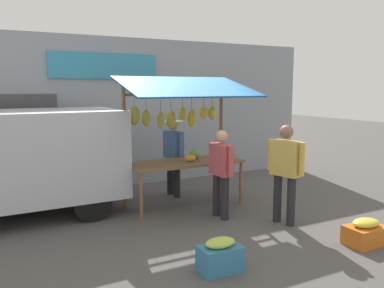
{
  "coord_description": "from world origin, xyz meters",
  "views": [
    {
      "loc": [
        3.37,
        6.7,
        2.28
      ],
      "look_at": [
        0.0,
        0.3,
        1.25
      ],
      "focal_mm": 37.18,
      "sensor_mm": 36.0,
      "label": 1
    }
  ],
  "objects_px": {
    "vendor_with_sunhat": "(173,151)",
    "market_stall": "(183,126)",
    "shopper_with_ponytail": "(285,167)",
    "produce_crate_near": "(220,256)",
    "shopper_with_shopping_bag": "(221,168)",
    "produce_crate_side": "(365,233)"
  },
  "relations": [
    {
      "from": "produce_crate_side",
      "to": "vendor_with_sunhat",
      "type": "bearing_deg",
      "value": -69.97
    },
    {
      "from": "shopper_with_shopping_bag",
      "to": "produce_crate_side",
      "type": "xyz_separation_m",
      "value": [
        -1.23,
        2.03,
        -0.71
      ]
    },
    {
      "from": "shopper_with_ponytail",
      "to": "produce_crate_near",
      "type": "height_order",
      "value": "shopper_with_ponytail"
    },
    {
      "from": "vendor_with_sunhat",
      "to": "shopper_with_ponytail",
      "type": "height_order",
      "value": "shopper_with_ponytail"
    },
    {
      "from": "vendor_with_sunhat",
      "to": "produce_crate_side",
      "type": "height_order",
      "value": "vendor_with_sunhat"
    },
    {
      "from": "vendor_with_sunhat",
      "to": "shopper_with_ponytail",
      "type": "relative_size",
      "value": 0.97
    },
    {
      "from": "market_stall",
      "to": "vendor_with_sunhat",
      "type": "distance_m",
      "value": 0.91
    },
    {
      "from": "market_stall",
      "to": "produce_crate_near",
      "type": "height_order",
      "value": "market_stall"
    },
    {
      "from": "vendor_with_sunhat",
      "to": "shopper_with_ponytail",
      "type": "bearing_deg",
      "value": 14.28
    },
    {
      "from": "shopper_with_shopping_bag",
      "to": "shopper_with_ponytail",
      "type": "relative_size",
      "value": 0.93
    },
    {
      "from": "vendor_with_sunhat",
      "to": "shopper_with_ponytail",
      "type": "distance_m",
      "value": 2.61
    },
    {
      "from": "shopper_with_shopping_bag",
      "to": "produce_crate_side",
      "type": "height_order",
      "value": "shopper_with_shopping_bag"
    },
    {
      "from": "produce_crate_near",
      "to": "vendor_with_sunhat",
      "type": "bearing_deg",
      "value": -105.89
    },
    {
      "from": "market_stall",
      "to": "produce_crate_near",
      "type": "relative_size",
      "value": 4.67
    },
    {
      "from": "vendor_with_sunhat",
      "to": "market_stall",
      "type": "bearing_deg",
      "value": -15.47
    },
    {
      "from": "produce_crate_near",
      "to": "produce_crate_side",
      "type": "distance_m",
      "value": 2.35
    },
    {
      "from": "shopper_with_ponytail",
      "to": "produce_crate_side",
      "type": "bearing_deg",
      "value": -173.95
    },
    {
      "from": "produce_crate_side",
      "to": "market_stall",
      "type": "bearing_deg",
      "value": -64.2
    },
    {
      "from": "shopper_with_shopping_bag",
      "to": "shopper_with_ponytail",
      "type": "height_order",
      "value": "shopper_with_ponytail"
    },
    {
      "from": "market_stall",
      "to": "vendor_with_sunhat",
      "type": "relative_size",
      "value": 1.54
    },
    {
      "from": "market_stall",
      "to": "produce_crate_near",
      "type": "xyz_separation_m",
      "value": [
        0.87,
        2.78,
        -1.36
      ]
    },
    {
      "from": "produce_crate_near",
      "to": "produce_crate_side",
      "type": "height_order",
      "value": "produce_crate_near"
    }
  ]
}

